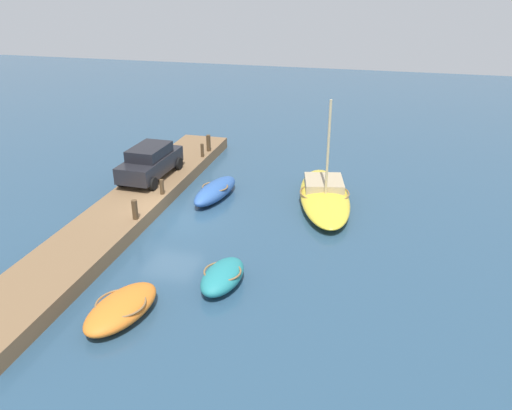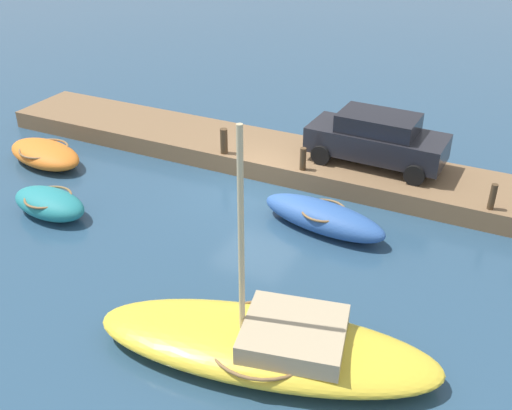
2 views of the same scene
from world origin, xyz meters
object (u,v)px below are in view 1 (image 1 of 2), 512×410
at_px(parked_car, 150,161).
at_px(rowboat_orange, 121,308).
at_px(sailboat_yellow, 324,195).
at_px(mooring_post_west, 209,143).
at_px(rowboat_blue, 215,191).
at_px(mooring_post_mid_east, 162,187).
at_px(dinghy_teal, 223,276).
at_px(mooring_post_mid_west, 202,150).
at_px(mooring_post_east, 135,210).

bearing_deg(parked_car, rowboat_orange, 21.52).
distance_m(sailboat_yellow, mooring_post_west, 8.72).
bearing_deg(rowboat_blue, sailboat_yellow, 107.20).
xyz_separation_m(rowboat_blue, sailboat_yellow, (-0.77, 5.31, 0.02)).
bearing_deg(mooring_post_west, rowboat_orange, 8.51).
bearing_deg(rowboat_blue, mooring_post_mid_east, -45.86).
relative_size(dinghy_teal, parked_car, 0.61).
relative_size(mooring_post_mid_west, mooring_post_mid_east, 1.04).
bearing_deg(rowboat_blue, mooring_post_mid_west, -143.80).
relative_size(sailboat_yellow, rowboat_orange, 2.22).
bearing_deg(mooring_post_mid_west, mooring_post_west, 180.00).
xyz_separation_m(mooring_post_west, mooring_post_mid_east, (6.77, 0.00, -0.11)).
relative_size(mooring_post_mid_east, parked_car, 0.17).
xyz_separation_m(sailboat_yellow, mooring_post_mid_east, (2.28, -7.45, 0.56)).
relative_size(sailboat_yellow, mooring_post_east, 8.76).
relative_size(mooring_post_west, parked_car, 0.22).
bearing_deg(rowboat_orange, rowboat_blue, -167.86).
bearing_deg(sailboat_yellow, mooring_post_mid_west, -126.48).
distance_m(dinghy_teal, rowboat_orange, 3.71).
distance_m(dinghy_teal, parked_car, 10.19).
distance_m(dinghy_teal, sailboat_yellow, 8.65).
bearing_deg(mooring_post_mid_east, sailboat_yellow, 107.02).
bearing_deg(mooring_post_west, mooring_post_east, 0.00).
bearing_deg(rowboat_orange, parked_car, -149.23).
xyz_separation_m(dinghy_teal, rowboat_blue, (-7.49, -2.77, 0.02)).
xyz_separation_m(rowboat_blue, rowboat_orange, (10.13, 0.16, -0.03)).
bearing_deg(rowboat_blue, dinghy_teal, 29.21).
height_order(rowboat_blue, mooring_post_mid_west, mooring_post_mid_west).
distance_m(rowboat_orange, mooring_post_east, 6.27).
relative_size(mooring_post_west, mooring_post_east, 1.11).
distance_m(rowboat_blue, sailboat_yellow, 5.36).
bearing_deg(mooring_post_mid_east, parked_car, -143.05).
xyz_separation_m(mooring_post_mid_east, mooring_post_east, (2.83, 0.00, 0.06)).
distance_m(rowboat_blue, mooring_post_mid_west, 4.71).
height_order(sailboat_yellow, mooring_post_mid_east, sailboat_yellow).
distance_m(mooring_post_west, mooring_post_mid_east, 6.77).
height_order(rowboat_blue, mooring_post_west, mooring_post_west).
bearing_deg(mooring_post_west, mooring_post_mid_east, 0.00).
xyz_separation_m(rowboat_orange, mooring_post_west, (-15.39, -2.30, 0.73)).
height_order(mooring_post_east, parked_car, parked_car).
height_order(rowboat_orange, mooring_post_mid_west, mooring_post_mid_west).
bearing_deg(mooring_post_mid_west, rowboat_blue, 27.26).
bearing_deg(mooring_post_mid_east, mooring_post_east, 0.00).
distance_m(mooring_post_west, parked_car, 5.08).
distance_m(mooring_post_mid_west, mooring_post_east, 8.49).
relative_size(dinghy_teal, mooring_post_mid_west, 3.47).
distance_m(dinghy_teal, rowboat_blue, 7.99).
bearing_deg(parked_car, dinghy_teal, 40.76).
relative_size(dinghy_teal, mooring_post_west, 2.77).
height_order(sailboat_yellow, rowboat_orange, sailboat_yellow).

